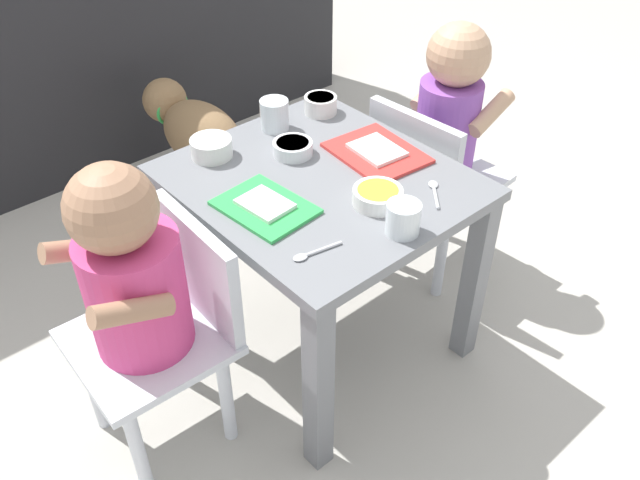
% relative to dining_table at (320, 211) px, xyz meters
% --- Properties ---
extents(ground_plane, '(7.00, 7.00, 0.00)m').
position_rel_dining_table_xyz_m(ground_plane, '(0.00, 0.00, -0.39)').
color(ground_plane, '#B2ADA3').
extents(kitchen_cabinet_back, '(1.95, 0.36, 0.93)m').
position_rel_dining_table_xyz_m(kitchen_cabinet_back, '(0.00, 1.22, 0.08)').
color(kitchen_cabinet_back, '#232326').
rests_on(kitchen_cabinet_back, ground).
extents(dining_table, '(0.53, 0.58, 0.47)m').
position_rel_dining_table_xyz_m(dining_table, '(0.00, 0.00, 0.00)').
color(dining_table, slate).
rests_on(dining_table, ground).
extents(seated_child_left, '(0.29, 0.29, 0.68)m').
position_rel_dining_table_xyz_m(seated_child_left, '(-0.43, 0.01, 0.04)').
color(seated_child_left, silver).
rests_on(seated_child_left, ground).
extents(seated_child_right, '(0.30, 0.30, 0.68)m').
position_rel_dining_table_xyz_m(seated_child_right, '(0.42, 0.02, 0.04)').
color(seated_child_right, silver).
rests_on(seated_child_right, ground).
extents(dog, '(0.20, 0.44, 0.34)m').
position_rel_dining_table_xyz_m(dog, '(0.14, 0.73, -0.16)').
color(dog, olive).
rests_on(dog, ground).
extents(food_tray_left, '(0.15, 0.19, 0.02)m').
position_rel_dining_table_xyz_m(food_tray_left, '(-0.15, -0.01, 0.09)').
color(food_tray_left, green).
rests_on(food_tray_left, dining_table).
extents(food_tray_right, '(0.18, 0.22, 0.02)m').
position_rel_dining_table_xyz_m(food_tray_right, '(0.15, -0.01, 0.09)').
color(food_tray_right, red).
rests_on(food_tray_right, dining_table).
extents(water_cup_left, '(0.06, 0.06, 0.06)m').
position_rel_dining_table_xyz_m(water_cup_left, '(-0.01, -0.24, 0.11)').
color(water_cup_left, white).
rests_on(water_cup_left, dining_table).
extents(water_cup_right, '(0.07, 0.07, 0.07)m').
position_rel_dining_table_xyz_m(water_cup_right, '(0.06, 0.22, 0.12)').
color(water_cup_right, white).
rests_on(water_cup_right, dining_table).
extents(cereal_bowl_right_side, '(0.09, 0.09, 0.04)m').
position_rel_dining_table_xyz_m(cereal_bowl_right_side, '(-0.12, 0.22, 0.11)').
color(cereal_bowl_right_side, white).
rests_on(cereal_bowl_right_side, dining_table).
extents(veggie_bowl_near, '(0.09, 0.09, 0.03)m').
position_rel_dining_table_xyz_m(veggie_bowl_near, '(0.02, 0.11, 0.10)').
color(veggie_bowl_near, white).
rests_on(veggie_bowl_near, dining_table).
extents(cereal_bowl_left_side, '(0.08, 0.08, 0.04)m').
position_rel_dining_table_xyz_m(cereal_bowl_left_side, '(0.19, 0.21, 0.11)').
color(cereal_bowl_left_side, white).
rests_on(cereal_bowl_left_side, dining_table).
extents(veggie_bowl_far, '(0.10, 0.10, 0.03)m').
position_rel_dining_table_xyz_m(veggie_bowl_far, '(0.02, -0.14, 0.10)').
color(veggie_bowl_far, white).
rests_on(veggie_bowl_far, dining_table).
extents(spoon_by_left_tray, '(0.08, 0.08, 0.01)m').
position_rel_dining_table_xyz_m(spoon_by_left_tray, '(0.14, -0.19, 0.09)').
color(spoon_by_left_tray, silver).
rests_on(spoon_by_left_tray, dining_table).
extents(spoon_by_right_tray, '(0.10, 0.03, 0.01)m').
position_rel_dining_table_xyz_m(spoon_by_right_tray, '(-0.17, -0.18, 0.09)').
color(spoon_by_right_tray, silver).
rests_on(spoon_by_right_tray, dining_table).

